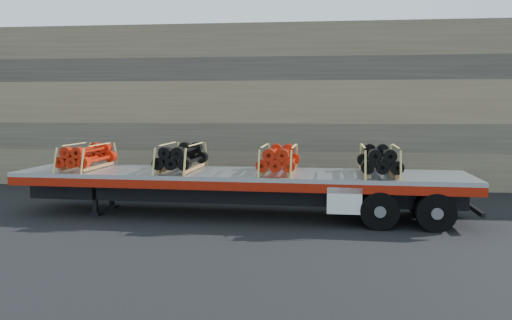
# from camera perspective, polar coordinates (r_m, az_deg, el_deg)

# --- Properties ---
(ground) EXTENTS (120.00, 120.00, 0.00)m
(ground) POSITION_cam_1_polar(r_m,az_deg,el_deg) (16.62, -1.61, -6.05)
(ground) COLOR black
(ground) RESTS_ON ground
(rock_wall) EXTENTS (44.00, 3.00, 7.00)m
(rock_wall) POSITION_cam_1_polar(r_m,az_deg,el_deg) (22.70, 0.60, 6.10)
(rock_wall) COLOR #7A6B54
(rock_wall) RESTS_ON ground
(trailer) EXTENTS (14.43, 3.35, 1.43)m
(trailer) POSITION_cam_1_polar(r_m,az_deg,el_deg) (16.08, -1.94, -3.86)
(trailer) COLOR #B7BAC0
(trailer) RESTS_ON ground
(bundle_front) EXTENTS (1.21, 2.27, 0.79)m
(bundle_front) POSITION_cam_1_polar(r_m,az_deg,el_deg) (17.61, -18.71, 0.34)
(bundle_front) COLOR #AF1B09
(bundle_front) RESTS_ON trailer
(bundle_midfront) EXTENTS (1.27, 2.40, 0.83)m
(bundle_midfront) POSITION_cam_1_polar(r_m,az_deg,el_deg) (16.37, -8.48, 0.26)
(bundle_midfront) COLOR black
(bundle_midfront) RESTS_ON trailer
(bundle_midrear) EXTENTS (1.24, 2.34, 0.81)m
(bundle_midrear) POSITION_cam_1_polar(r_m,az_deg,el_deg) (15.74, 2.67, 0.05)
(bundle_midrear) COLOR #AF1B09
(bundle_midrear) RESTS_ON trailer
(bundle_rear) EXTENTS (1.28, 2.42, 0.84)m
(bundle_rear) POSITION_cam_1_polar(r_m,az_deg,el_deg) (15.72, 13.86, -0.08)
(bundle_rear) COLOR black
(bundle_rear) RESTS_ON trailer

